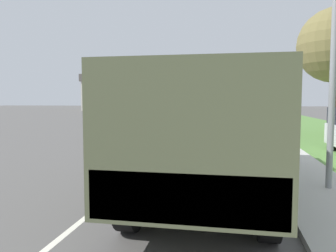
% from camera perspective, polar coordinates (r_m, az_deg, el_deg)
% --- Properties ---
extents(ground_plane, '(180.00, 180.00, 0.00)m').
position_cam_1_polar(ground_plane, '(33.83, 6.45, 0.89)').
color(ground_plane, '#565451').
extents(lane_centre_stripe, '(0.12, 120.00, 0.00)m').
position_cam_1_polar(lane_centre_stripe, '(33.83, 6.45, 0.89)').
color(lane_centre_stripe, silver).
rests_on(lane_centre_stripe, ground).
extents(sidewalk_right, '(1.80, 120.00, 0.12)m').
position_cam_1_polar(sidewalk_right, '(33.79, 14.09, 0.88)').
color(sidewalk_right, beige).
rests_on(sidewalk_right, ground).
extents(grass_strip_right, '(7.00, 120.00, 0.02)m').
position_cam_1_polar(grass_strip_right, '(34.33, 21.44, 0.68)').
color(grass_strip_right, '#56843D').
rests_on(grass_strip_right, ground).
extents(military_truck, '(2.44, 7.71, 2.79)m').
position_cam_1_polar(military_truck, '(7.54, 6.98, 0.45)').
color(military_truck, '#606647').
rests_on(military_truck, ground).
extents(car_nearest_ahead, '(1.91, 4.78, 1.37)m').
position_cam_1_polar(car_nearest_ahead, '(18.50, -2.69, -0.08)').
color(car_nearest_ahead, tan).
rests_on(car_nearest_ahead, ground).
extents(car_second_ahead, '(1.78, 4.68, 1.46)m').
position_cam_1_polar(car_second_ahead, '(34.49, 9.74, 2.03)').
color(car_second_ahead, black).
rests_on(car_second_ahead, ground).
extents(tree_mid_right, '(4.29, 4.29, 7.40)m').
position_cam_1_polar(tree_mid_right, '(21.59, 27.19, 12.38)').
color(tree_mid_right, brown).
rests_on(tree_mid_right, grass_strip_right).
extents(building_distant, '(15.47, 12.22, 7.40)m').
position_cam_1_polar(building_distant, '(71.14, -7.42, 5.77)').
color(building_distant, beige).
rests_on(building_distant, ground).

